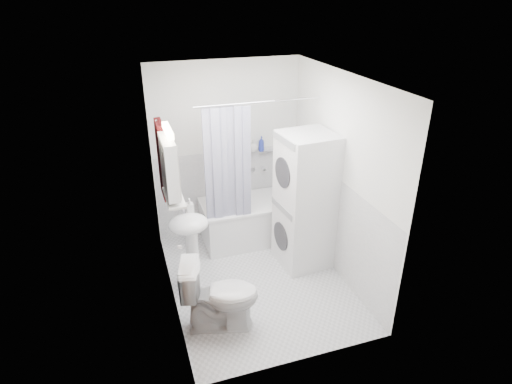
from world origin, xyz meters
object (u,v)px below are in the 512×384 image
object	(u,v)px
bathtub	(257,217)
toilet	(220,295)
sink	(190,235)
washer_dryer	(305,201)

from	to	relation	value
bathtub	toilet	size ratio (longest dim) A/B	1.93
sink	toilet	xyz separation A→B (m)	(0.16, -0.72, -0.32)
bathtub	sink	size ratio (longest dim) A/B	1.44
sink	toilet	bearing A→B (deg)	-77.74
bathtub	sink	world-z (taller)	sink
toilet	washer_dryer	bearing A→B (deg)	-42.48
sink	washer_dryer	distance (m)	1.44
washer_dryer	bathtub	bearing A→B (deg)	112.71
washer_dryer	toilet	world-z (taller)	washer_dryer
sink	toilet	world-z (taller)	sink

